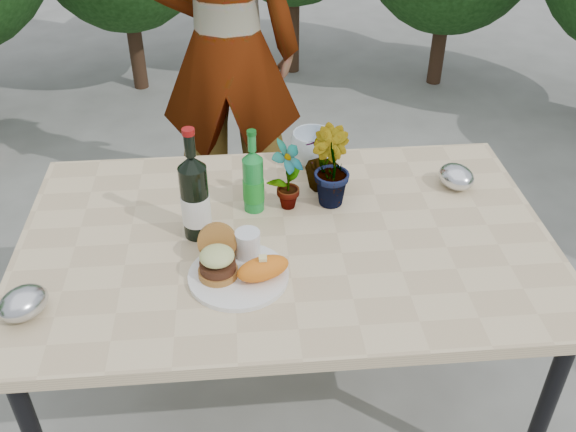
{
  "coord_description": "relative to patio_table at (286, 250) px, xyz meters",
  "views": [
    {
      "loc": [
        -0.13,
        -1.53,
        1.93
      ],
      "look_at": [
        0.0,
        -0.08,
        0.88
      ],
      "focal_mm": 40.0,
      "sensor_mm": 36.0,
      "label": 1
    }
  ],
  "objects": [
    {
      "name": "blue_bowl",
      "position": [
        0.13,
        0.41,
        0.12
      ],
      "size": [
        0.19,
        0.19,
        0.12
      ],
      "primitive_type": "imported",
      "rotation": [
        0.0,
        0.0,
        -0.31
      ],
      "color": "silver",
      "rests_on": "patio_table"
    },
    {
      "name": "foil_packet_left",
      "position": [
        -0.7,
        -0.28,
        0.1
      ],
      "size": [
        0.17,
        0.17,
        0.08
      ],
      "primitive_type": "ellipsoid",
      "rotation": [
        0.0,
        0.0,
        0.89
      ],
      "color": "#B5B7BC",
      "rests_on": "patio_table"
    },
    {
      "name": "sparkling_water",
      "position": [
        -0.09,
        0.15,
        0.16
      ],
      "size": [
        0.07,
        0.07,
        0.28
      ],
      "rotation": [
        0.0,
        0.0,
        -0.25
      ],
      "color": "#188732",
      "rests_on": "patio_table"
    },
    {
      "name": "seedling_mid",
      "position": [
        0.15,
        0.17,
        0.19
      ],
      "size": [
        0.17,
        0.18,
        0.26
      ],
      "primitive_type": "imported",
      "rotation": [
        0.0,
        0.0,
        2.06
      ],
      "color": "#235F20",
      "rests_on": "patio_table"
    },
    {
      "name": "dinner_plate",
      "position": [
        -0.15,
        -0.18,
        0.06
      ],
      "size": [
        0.28,
        0.28,
        0.01
      ],
      "primitive_type": "cylinder",
      "color": "white",
      "rests_on": "patio_table"
    },
    {
      "name": "sweet_potato",
      "position": [
        -0.08,
        -0.2,
        0.1
      ],
      "size": [
        0.17,
        0.12,
        0.06
      ],
      "primitive_type": "ellipsoid",
      "rotation": [
        0.0,
        0.0,
        0.35
      ],
      "color": "orange",
      "rests_on": "dinner_plate"
    },
    {
      "name": "grilled_veg",
      "position": [
        -0.13,
        -0.09,
        0.09
      ],
      "size": [
        0.08,
        0.05,
        0.03
      ],
      "color": "olive",
      "rests_on": "dinner_plate"
    },
    {
      "name": "person",
      "position": [
        -0.16,
        1.15,
        0.2
      ],
      "size": [
        0.69,
        0.49,
        1.78
      ],
      "primitive_type": "imported",
      "rotation": [
        0.0,
        0.0,
        3.03
      ],
      "color": "#98644C",
      "rests_on": "ground"
    },
    {
      "name": "foil_packet_right",
      "position": [
        0.59,
        0.22,
        0.1
      ],
      "size": [
        0.15,
        0.16,
        0.08
      ],
      "primitive_type": "ellipsoid",
      "rotation": [
        0.0,
        0.0,
        1.94
      ],
      "color": "silver",
      "rests_on": "patio_table"
    },
    {
      "name": "wine_bottle",
      "position": [
        -0.26,
        0.03,
        0.19
      ],
      "size": [
        0.09,
        0.09,
        0.36
      ],
      "rotation": [
        0.0,
        0.0,
        0.26
      ],
      "color": "black",
      "rests_on": "patio_table"
    },
    {
      "name": "ground",
      "position": [
        0.0,
        0.0,
        -0.69
      ],
      "size": [
        80.0,
        80.0,
        0.0
      ],
      "primitive_type": "plane",
      "color": "slate",
      "rests_on": "ground"
    },
    {
      "name": "patio_table",
      "position": [
        0.0,
        0.0,
        0.0
      ],
      "size": [
        1.6,
        1.0,
        0.75
      ],
      "color": "beige",
      "rests_on": "ground"
    },
    {
      "name": "burger_stack",
      "position": [
        -0.2,
        -0.16,
        0.12
      ],
      "size": [
        0.11,
        0.16,
        0.11
      ],
      "color": "#B7722D",
      "rests_on": "dinner_plate"
    },
    {
      "name": "plastic_cup",
      "position": [
        -0.12,
        -0.1,
        0.1
      ],
      "size": [
        0.07,
        0.07,
        0.09
      ],
      "primitive_type": "cylinder",
      "color": "silver",
      "rests_on": "patio_table"
    },
    {
      "name": "seedling_right",
      "position": [
        0.14,
        0.26,
        0.16
      ],
      "size": [
        0.13,
        0.13,
        0.2
      ],
      "primitive_type": "imported",
      "rotation": [
        0.0,
        0.0,
        3.27
      ],
      "color": "#1F571D",
      "rests_on": "patio_table"
    },
    {
      "name": "seedling_left",
      "position": [
        0.02,
        0.15,
        0.18
      ],
      "size": [
        0.15,
        0.15,
        0.24
      ],
      "primitive_type": "imported",
      "rotation": [
        0.0,
        0.0,
        0.86
      ],
      "color": "#225D20",
      "rests_on": "patio_table"
    }
  ]
}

